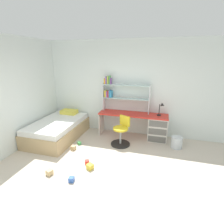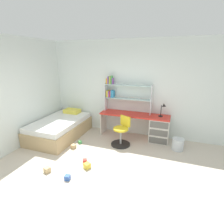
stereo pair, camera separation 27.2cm
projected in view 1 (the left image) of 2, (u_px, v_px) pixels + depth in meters
The scene contains 14 objects.
ground_plane at pixel (99, 185), 3.24m from camera, with size 5.85×6.02×0.02m, color beige.
room_shell at pixel (68, 95), 4.30m from camera, with size 5.85×6.02×2.77m.
desk at pixel (151, 126), 4.96m from camera, with size 1.97×0.51×0.72m.
bookshelf_hutch at pixel (119, 92), 5.07m from camera, with size 1.37×0.22×1.04m.
desk_lamp at pixel (162, 107), 4.73m from camera, with size 0.20×0.17×0.38m.
swivel_chair at pixel (121, 134), 4.67m from camera, with size 0.52×0.52×0.78m.
bed_platform at pixel (58, 129), 5.06m from camera, with size 1.16×1.90×0.65m.
waste_bin at pixel (177, 142), 4.53m from camera, with size 0.29×0.29×0.30m, color silver.
toy_block_green_0 at pixel (79, 143), 4.72m from camera, with size 0.08×0.08×0.08m, color #479E51.
toy_block_yellow_1 at pixel (90, 167), 3.67m from camera, with size 0.12×0.12×0.12m, color gold.
toy_block_natural_2 at pixel (50, 172), 3.50m from camera, with size 0.11×0.11×0.11m, color tan.
toy_block_blue_3 at pixel (71, 179), 3.30m from camera, with size 0.10×0.10×0.10m, color #3860B7.
toy_block_red_4 at pixel (87, 162), 3.85m from camera, with size 0.09×0.09×0.09m, color red.
toy_block_natural_5 at pixel (73, 148), 4.45m from camera, with size 0.11×0.11×0.11m, color tan.
Camera 1 is at (0.98, -2.51, 2.26)m, focal length 27.85 mm.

